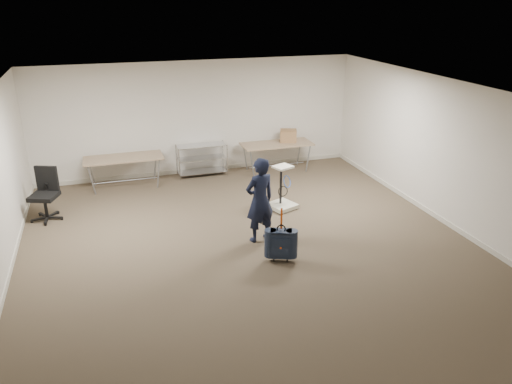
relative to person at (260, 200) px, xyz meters
name	(u,v)px	position (x,y,z in m)	size (l,w,h in m)	color
ground	(252,251)	(-0.27, -0.36, -0.80)	(9.00, 9.00, 0.00)	#4A3D2D
room_shell	(231,217)	(-0.27, 1.02, -0.75)	(8.00, 9.00, 9.00)	silver
folding_table_left	(123,159)	(-2.17, 3.59, -0.12)	(1.80, 0.75, 0.73)	#917459
folding_table_right	(277,145)	(1.63, 3.59, -0.12)	(1.80, 0.75, 0.73)	#917459
wire_shelf	(202,158)	(-0.27, 3.84, -0.36)	(1.22, 0.47, 0.80)	silver
person	(260,200)	(0.00, 0.00, 0.00)	(0.58, 0.38, 1.60)	black
suitcase	(281,244)	(0.09, -0.87, -0.46)	(0.41, 0.33, 0.98)	black
office_chair	(46,204)	(-3.81, 2.21, -0.48)	(0.64, 0.65, 1.06)	black
equipment_cart	(282,197)	(0.91, 1.24, -0.55)	(0.67, 0.67, 0.95)	beige
cardboard_box	(288,136)	(1.97, 3.67, 0.09)	(0.41, 0.31, 0.31)	#9F694A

